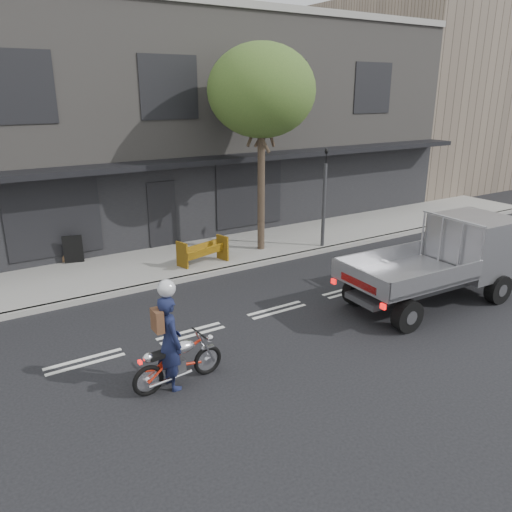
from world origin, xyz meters
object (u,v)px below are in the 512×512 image
Objects in this scene: street_tree at (261,91)px; rider at (170,342)px; flatbed_ute at (462,250)px; construction_barrier at (206,252)px; sandwich_board at (73,249)px; traffic_light_pole at (324,203)px; motorcycle at (178,360)px.

rider is at bearing -134.23° from street_tree.
construction_barrier is at bearing 134.14° from flatbed_ute.
street_tree is 7.65m from sandwich_board.
flatbed_ute reaches higher than sandwich_board.
traffic_light_pole is 3.76× the size of sandwich_board.
motorcycle is at bearing -177.85° from flatbed_ute.
construction_barrier is at bearing 55.17° from motorcycle.
street_tree is at bearing 13.30° from construction_barrier.
street_tree is 9.40m from rider.
street_tree is 5.30m from construction_barrier.
rider is at bearing -177.85° from flatbed_ute.
traffic_light_pole is 5.17m from flatbed_ute.
rider reaches higher than motorcycle.
construction_barrier is (-4.86, 5.42, -0.72)m from flatbed_ute.
motorcycle is 8.19m from flatbed_ute.
traffic_light_pole is at bearing -60.31° from rider.
motorcycle is at bearing -121.28° from construction_barrier.
sandwich_board is (-7.80, 2.65, -1.04)m from traffic_light_pole.
flatbed_ute reaches higher than motorcycle.
street_tree is 7.61m from flatbed_ute.
rider is 1.98× the size of sandwich_board.
sandwich_board is at bearing 87.45° from motorcycle.
traffic_light_pole reaches higher than construction_barrier.
flatbed_ute is at bearing -93.67° from rider.
motorcycle is 1.01× the size of rider.
sandwich_board is (-0.14, 7.77, 0.12)m from motorcycle.
flatbed_ute is 7.32m from construction_barrier.
construction_barrier reaches higher than motorcycle.
street_tree is 9.52m from motorcycle.
construction_barrier is at bearing -166.70° from street_tree.
street_tree reaches higher than construction_barrier.
flatbed_ute is (8.30, -0.02, 0.36)m from rider.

